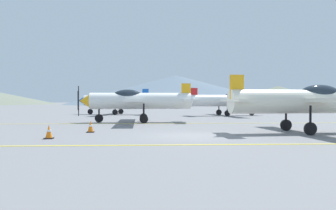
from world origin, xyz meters
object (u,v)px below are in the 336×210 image
object	(u,v)px
airplane_mid	(136,100)
traffic_cone_front	(49,132)
airplane_near	(308,101)
traffic_cone_side	(91,127)
airplane_far	(228,100)
airplane_back	(113,100)

from	to	relation	value
airplane_mid	traffic_cone_front	world-z (taller)	airplane_mid
airplane_near	airplane_mid	world-z (taller)	same
traffic_cone_front	traffic_cone_side	bearing A→B (deg)	65.69
airplane_mid	airplane_far	size ratio (longest dim) A/B	1.00
airplane_far	airplane_back	bearing A→B (deg)	164.68
traffic_cone_side	airplane_far	bearing A→B (deg)	58.38
airplane_near	airplane_back	distance (m)	25.17
airplane_back	traffic_cone_side	size ratio (longest dim) A/B	16.21
airplane_back	airplane_far	bearing A→B (deg)	-15.32
traffic_cone_front	traffic_cone_side	distance (m)	3.07
airplane_mid	airplane_far	distance (m)	13.72
airplane_near	airplane_mid	size ratio (longest dim) A/B	1.00
airplane_far	traffic_cone_front	world-z (taller)	airplane_far
airplane_near	traffic_cone_side	bearing A→B (deg)	175.97
airplane_back	traffic_cone_side	distance (m)	21.43
traffic_cone_side	traffic_cone_front	bearing A→B (deg)	-114.31
airplane_near	airplane_back	xyz separation A→B (m)	(-12.00, 22.12, 0.00)
traffic_cone_side	airplane_near	bearing A→B (deg)	-4.03
airplane_mid	traffic_cone_side	bearing A→B (deg)	-104.43
airplane_near	airplane_mid	bearing A→B (deg)	136.20
airplane_mid	airplane_far	xyz separation A→B (m)	(9.10, 10.26, 0.00)
airplane_mid	traffic_cone_side	xyz separation A→B (m)	(-1.99, -7.75, -1.32)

